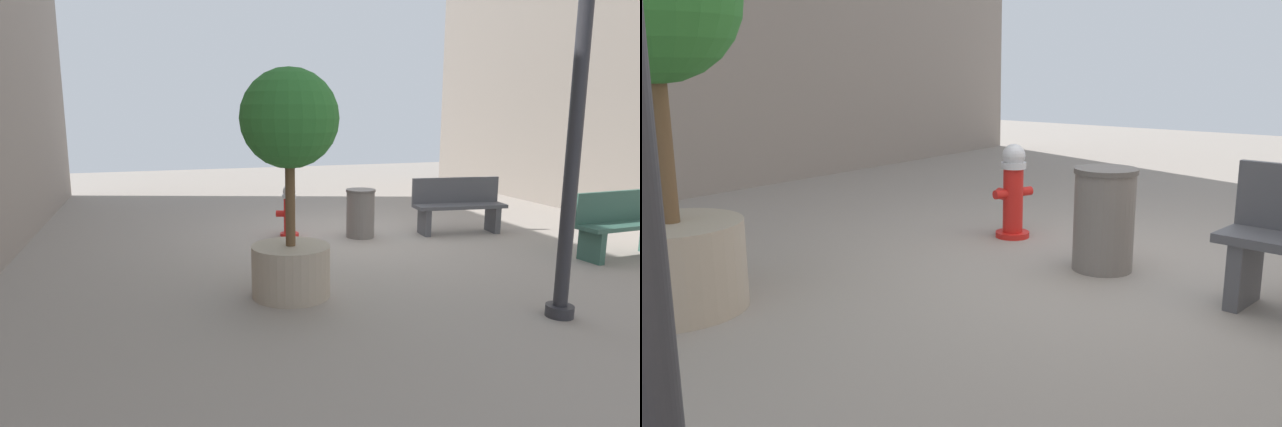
# 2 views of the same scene
# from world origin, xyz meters

# --- Properties ---
(ground_plane) EXTENTS (23.40, 23.40, 0.00)m
(ground_plane) POSITION_xyz_m (0.00, 0.00, 0.00)
(ground_plane) COLOR gray
(fire_hydrant) EXTENTS (0.39, 0.41, 0.88)m
(fire_hydrant) POSITION_xyz_m (1.07, -0.32, 0.44)
(fire_hydrant) COLOR red
(fire_hydrant) RESTS_ON ground_plane
(planter_tree) EXTENTS (1.09, 1.09, 2.55)m
(planter_tree) POSITION_xyz_m (1.80, 2.62, 1.55)
(planter_tree) COLOR tan
(planter_tree) RESTS_ON ground_plane
(trash_bin) EXTENTS (0.49, 0.49, 0.81)m
(trash_bin) POSITION_xyz_m (-0.05, 0.12, 0.41)
(trash_bin) COLOR slate
(trash_bin) RESTS_ON ground_plane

